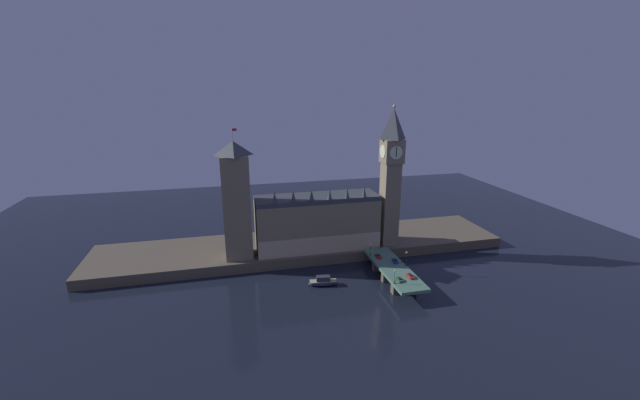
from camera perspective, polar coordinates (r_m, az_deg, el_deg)
name	(u,v)px	position (r m, az deg, el deg)	size (l,w,h in m)	color
ground_plane	(319,283)	(185.27, -0.20, -12.04)	(400.00, 400.00, 0.00)	black
embankment	(302,246)	(218.59, -2.57, -6.71)	(220.00, 42.00, 5.31)	brown
parliament_hall	(317,222)	(205.56, -0.44, -3.20)	(63.63, 19.46, 34.00)	#7F7056
clock_tower	(391,173)	(206.68, 10.28, 3.85)	(10.55, 10.66, 73.78)	#7F7056
victoria_tower	(236,200)	(194.37, -12.08, -0.06)	(13.35, 13.35, 64.04)	#7F7056
bridge	(393,271)	(189.19, 10.63, -10.14)	(13.19, 46.00, 6.65)	#4C7560
car_northbound_lead	(378,256)	(197.03, 8.46, -8.06)	(1.93, 4.58, 1.42)	red
car_northbound_trail	(400,279)	(176.45, 11.52, -11.26)	(1.85, 4.08, 1.33)	#235633
car_southbound_lead	(410,276)	(180.19, 12.98, -10.71)	(1.86, 4.74, 1.54)	red
car_southbound_trail	(395,261)	(193.04, 10.89, -8.70)	(1.85, 4.40, 1.56)	navy
pedestrian_near_rail	(395,281)	(173.93, 10.86, -11.55)	(0.38, 0.38, 1.68)	black
pedestrian_mid_walk	(402,261)	(193.29, 11.82, -8.66)	(0.38, 0.38, 1.70)	black
pedestrian_far_rail	(370,254)	(198.57, 7.35, -7.76)	(0.38, 0.38, 1.60)	black
street_lamp_near	(395,275)	(172.18, 10.82, -10.66)	(1.34, 0.60, 6.47)	#2D3333
street_lamp_mid	(407,257)	(188.88, 12.47, -8.09)	(1.34, 0.60, 7.31)	#2D3333
street_lamp_far	(370,248)	(196.78, 7.32, -7.00)	(1.34, 0.60, 6.33)	#2D3333
boat_upstream	(323,282)	(183.01, 0.46, -11.83)	(14.41, 6.30, 4.57)	#1E2842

